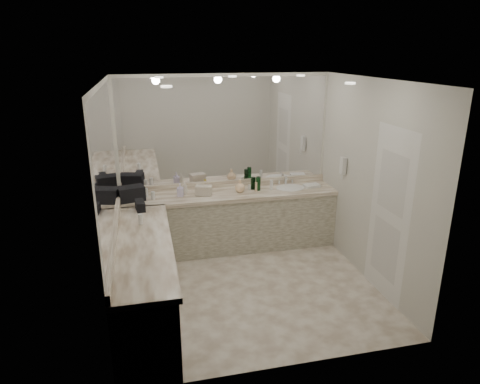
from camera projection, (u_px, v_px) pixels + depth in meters
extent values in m
plane|color=beige|center=(249.00, 287.00, 5.54)|extent=(3.20, 3.20, 0.00)
plane|color=white|center=(250.00, 80.00, 4.72)|extent=(3.20, 3.20, 0.00)
cube|color=beige|center=(225.00, 161.00, 6.51)|extent=(3.20, 0.02, 2.60)
cube|color=beige|center=(111.00, 202.00, 4.78)|extent=(0.02, 3.00, 2.60)
cube|color=beige|center=(371.00, 183.00, 5.47)|extent=(0.02, 3.00, 2.60)
cube|color=beige|center=(230.00, 222.00, 6.51)|extent=(3.20, 0.60, 0.84)
cube|color=white|center=(230.00, 195.00, 6.36)|extent=(3.20, 0.64, 0.06)
cube|color=beige|center=(145.00, 281.00, 4.85)|extent=(0.60, 2.40, 0.84)
cube|color=white|center=(143.00, 245.00, 4.71)|extent=(0.64, 2.42, 0.06)
cube|color=white|center=(226.00, 184.00, 6.60)|extent=(3.20, 0.04, 0.10)
cube|color=white|center=(116.00, 230.00, 4.90)|extent=(0.04, 3.00, 0.10)
cube|color=white|center=(225.00, 131.00, 6.35)|extent=(3.12, 0.01, 1.55)
cube|color=white|center=(108.00, 161.00, 4.64)|extent=(0.01, 2.92, 1.55)
cylinder|color=white|center=(290.00, 188.00, 6.57)|extent=(0.44, 0.44, 0.03)
cube|color=silver|center=(286.00, 180.00, 6.74)|extent=(0.24, 0.16, 0.14)
cube|color=white|center=(343.00, 166.00, 6.09)|extent=(0.06, 0.10, 0.24)
cube|color=white|center=(389.00, 215.00, 5.08)|extent=(0.02, 0.82, 2.10)
cube|color=black|center=(131.00, 193.00, 5.99)|extent=(0.40, 0.30, 0.21)
cube|color=black|center=(140.00, 205.00, 5.64)|extent=(0.14, 0.25, 0.13)
cube|color=beige|center=(204.00, 191.00, 6.22)|extent=(0.26, 0.20, 0.13)
cube|color=white|center=(312.00, 186.00, 6.61)|extent=(0.26, 0.19, 0.04)
cylinder|color=white|center=(141.00, 220.00, 5.17)|extent=(0.06, 0.06, 0.13)
imported|color=silver|center=(185.00, 188.00, 6.25)|extent=(0.09, 0.09, 0.19)
imported|color=white|center=(180.00, 190.00, 6.17)|extent=(0.10, 0.11, 0.19)
imported|color=#FFD3A0|center=(240.00, 186.00, 6.35)|extent=(0.19, 0.19, 0.19)
cylinder|color=#134B1E|center=(253.00, 183.00, 6.50)|extent=(0.06, 0.06, 0.18)
cylinder|color=#134B1E|center=(253.00, 183.00, 6.47)|extent=(0.06, 0.06, 0.19)
cylinder|color=#134B1E|center=(258.00, 184.00, 6.43)|extent=(0.07, 0.07, 0.21)
cylinder|color=#E0B28C|center=(256.00, 187.00, 6.39)|extent=(0.04, 0.04, 0.14)
cylinder|color=#F2D84C|center=(209.00, 189.00, 6.38)|extent=(0.04, 0.04, 0.08)
cylinder|color=white|center=(249.00, 187.00, 6.47)|extent=(0.04, 0.04, 0.08)
cylinder|color=white|center=(153.00, 196.00, 6.05)|extent=(0.06, 0.06, 0.11)
cylinder|color=#3F3F4C|center=(144.00, 195.00, 6.08)|extent=(0.05, 0.05, 0.11)
cylinder|color=white|center=(271.00, 185.00, 6.47)|extent=(0.05, 0.05, 0.15)
cylinder|color=white|center=(152.00, 196.00, 6.06)|extent=(0.04, 0.04, 0.09)
cylinder|color=white|center=(146.00, 193.00, 6.15)|extent=(0.05, 0.05, 0.13)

